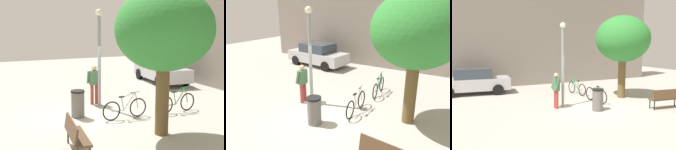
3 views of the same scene
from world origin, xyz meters
TOP-DOWN VIEW (x-y plane):
  - ground_plane at (0.00, 0.00)m, footprint 36.00×36.00m
  - building_facade at (0.00, 8.77)m, footprint 19.94×2.00m
  - lamppost at (-1.23, 0.89)m, footprint 0.28×0.28m
  - person_by_lamppost at (-1.62, 0.80)m, footprint 0.28×0.59m
  - park_bench at (3.01, -1.46)m, footprint 1.64×0.64m
  - plaza_tree at (2.69, 1.46)m, footprint 2.99×2.99m
  - bicycle_silver at (0.78, 1.11)m, footprint 0.17×1.81m
  - bicycle_green at (0.83, 3.31)m, footprint 0.23×1.81m
  - parked_car_silver at (-4.73, 6.07)m, footprint 4.34×2.13m
  - trash_bin at (-0.10, -0.41)m, footprint 0.51×0.51m

SIDE VIEW (x-z plane):
  - ground_plane at x=0.00m, z-range 0.00..0.00m
  - bicycle_silver at x=0.78m, z-range -0.10..0.87m
  - bicycle_green at x=0.83m, z-range -0.10..0.87m
  - trash_bin at x=-0.10m, z-range 0.00..1.01m
  - park_bench at x=3.01m, z-range 0.08..1.01m
  - parked_car_silver at x=-4.73m, z-range 0.00..1.55m
  - person_by_lamppost at x=-1.62m, z-range 0.13..1.80m
  - lamppost at x=-1.23m, z-range 0.36..4.36m
  - plaza_tree at x=2.69m, z-range 0.97..5.53m
  - building_facade at x=0.00m, z-range 0.00..8.65m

